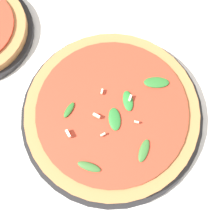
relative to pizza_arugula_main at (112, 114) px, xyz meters
name	(u,v)px	position (x,y,z in m)	size (l,w,h in m)	color
ground_plane	(111,134)	(-0.03, 0.02, -0.02)	(6.00, 6.00, 0.00)	silver
pizza_arugula_main	(112,114)	(0.00, 0.00, 0.00)	(0.34, 0.34, 0.05)	black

